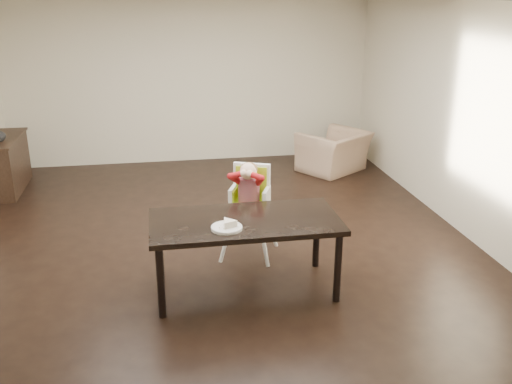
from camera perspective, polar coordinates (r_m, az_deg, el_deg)
ground at (r=6.70m, az=-4.16°, el=-5.19°), size 7.00×7.00×0.00m
room_walls at (r=6.15m, az=-4.59°, el=10.68°), size 6.02×7.02×2.71m
dining_table at (r=5.44m, az=-1.10°, el=-3.51°), size 1.80×0.90×0.75m
high_chair at (r=6.18m, az=-0.67°, el=0.23°), size 0.58×0.58×1.07m
plate at (r=5.19m, az=-2.88°, el=-3.42°), size 0.31×0.31×0.08m
armchair at (r=9.28m, az=7.81°, el=4.67°), size 1.18×1.09×0.87m
sideboard at (r=9.07m, az=-23.66°, el=2.58°), size 0.44×1.26×0.79m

